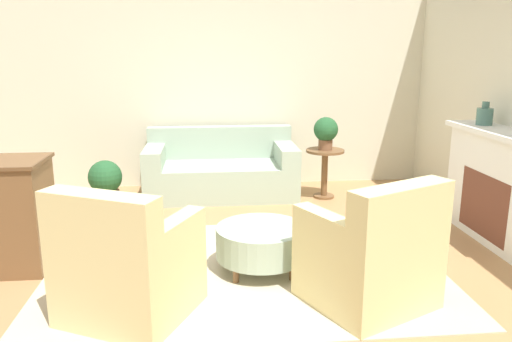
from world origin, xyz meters
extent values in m
plane|color=#AD7F51|center=(0.00, 0.00, 0.00)|extent=(16.00, 16.00, 0.00)
cube|color=beige|center=(0.00, 2.97, 1.40)|extent=(9.82, 0.12, 2.80)
cube|color=beige|center=(0.00, 0.00, 0.01)|extent=(3.36, 2.31, 0.01)
cube|color=#9EB29E|center=(-0.13, 2.33, 0.21)|extent=(1.93, 0.97, 0.43)
cube|color=#9EB29E|center=(-0.13, 2.71, 0.64)|extent=(1.93, 0.20, 0.43)
cube|color=#9EB29E|center=(-0.97, 2.31, 0.55)|extent=(0.24, 0.93, 0.24)
cube|color=#9EB29E|center=(0.72, 2.31, 0.55)|extent=(0.24, 0.93, 0.24)
cube|color=brown|center=(-0.13, 1.87, 0.03)|extent=(1.74, 0.05, 0.06)
cube|color=beige|center=(-0.86, -0.63, 0.22)|extent=(1.08, 1.06, 0.42)
cube|color=beige|center=(-0.99, -0.89, 0.70)|extent=(0.82, 0.54, 0.55)
cube|color=beige|center=(-0.55, -0.76, 0.58)|extent=(0.45, 0.73, 0.30)
cube|color=beige|center=(-1.16, -0.47, 0.58)|extent=(0.45, 0.73, 0.30)
cube|color=brown|center=(-0.71, -0.31, 0.04)|extent=(0.68, 0.37, 0.06)
cube|color=beige|center=(0.86, -0.63, 0.22)|extent=(1.08, 1.06, 0.42)
cube|color=beige|center=(0.99, -0.89, 0.70)|extent=(0.82, 0.54, 0.55)
cube|color=beige|center=(1.16, -0.47, 0.58)|extent=(0.45, 0.73, 0.30)
cube|color=beige|center=(0.55, -0.76, 0.58)|extent=(0.45, 0.73, 0.30)
cube|color=brown|center=(0.71, -0.31, 0.04)|extent=(0.68, 0.37, 0.06)
cylinder|color=#9EB29E|center=(0.14, -0.01, 0.26)|extent=(0.77, 0.77, 0.26)
cylinder|color=brown|center=(-0.09, -0.24, 0.07)|extent=(0.05, 0.05, 0.12)
cylinder|color=brown|center=(0.37, -0.24, 0.07)|extent=(0.05, 0.05, 0.12)
cylinder|color=brown|center=(-0.09, 0.23, 0.07)|extent=(0.05, 0.05, 0.12)
cylinder|color=brown|center=(0.37, 0.23, 0.07)|extent=(0.05, 0.05, 0.12)
cylinder|color=brown|center=(1.19, 2.11, 0.61)|extent=(0.48, 0.48, 0.03)
cylinder|color=brown|center=(1.19, 2.11, 0.30)|extent=(0.08, 0.08, 0.60)
cylinder|color=brown|center=(1.19, 2.11, 0.01)|extent=(0.27, 0.27, 0.03)
cube|color=white|center=(2.54, 0.42, 0.56)|extent=(0.36, 1.50, 1.11)
cube|color=brown|center=(2.37, 0.42, 0.39)|extent=(0.02, 0.82, 0.61)
cube|color=white|center=(2.52, 0.42, 1.09)|extent=(0.44, 1.60, 0.05)
cylinder|color=#477066|center=(2.52, 0.83, 1.20)|extent=(0.16, 0.16, 0.17)
cylinder|color=#477066|center=(2.52, 0.83, 1.32)|extent=(0.07, 0.07, 0.07)
cylinder|color=brown|center=(1.19, 2.11, 0.69)|extent=(0.18, 0.18, 0.13)
sphere|color=#23562D|center=(1.19, 2.11, 0.89)|extent=(0.31, 0.31, 0.31)
cylinder|color=brown|center=(-1.55, 2.07, 0.09)|extent=(0.32, 0.32, 0.18)
sphere|color=#23562D|center=(-1.55, 2.07, 0.35)|extent=(0.41, 0.41, 0.41)
camera|label=1|loc=(-0.30, -3.98, 1.85)|focal=35.00mm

